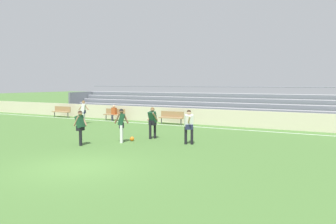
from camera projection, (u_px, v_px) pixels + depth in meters
name	position (u px, v px, depth m)	size (l,w,h in m)	color
ground_plane	(77.00, 167.00, 12.02)	(160.00, 160.00, 0.00)	#477033
field_line_sideline	(211.00, 128.00, 22.57)	(44.00, 0.12, 0.01)	white
sideline_wall	(219.00, 118.00, 23.71)	(48.00, 0.16, 1.09)	beige
bleacher_stand	(207.00, 106.00, 27.13)	(25.75, 3.58, 2.61)	#B2B2B7
bench_centre_sideline	(115.00, 113.00, 26.95)	(1.80, 0.40, 0.90)	#99754C
bench_near_bin	(172.00, 116.00, 24.53)	(1.80, 0.40, 0.90)	#99754C
bench_near_wall_gap	(62.00, 111.00, 29.67)	(1.80, 0.40, 0.90)	#99754C
spectator_seated	(114.00, 112.00, 26.84)	(0.36, 0.42, 1.21)	#2D2D38
player_dark_trailing_run	(153.00, 120.00, 18.11)	(0.51, 0.53, 1.64)	black
player_dark_wide_right	(121.00, 123.00, 16.97)	(0.66, 0.51, 1.64)	white
player_white_wide_left	(84.00, 110.00, 24.75)	(0.65, 0.50, 1.65)	white
player_dark_overlapping	(80.00, 125.00, 16.16)	(0.48, 0.45, 1.62)	black
player_white_on_ball	(189.00, 124.00, 16.43)	(0.49, 0.73, 1.63)	black
soccer_ball	(132.00, 139.00, 17.45)	(0.22, 0.22, 0.22)	orange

